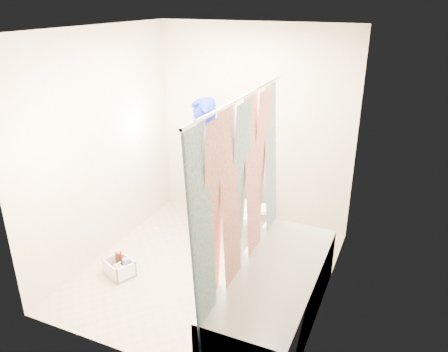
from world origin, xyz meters
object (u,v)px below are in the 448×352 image
at_px(bathtub, 274,292).
at_px(plumber, 203,168).
at_px(cleaning_caddy, 120,269).
at_px(toilet, 244,209).

bearing_deg(bathtub, plumber, 137.43).
xyz_separation_m(bathtub, cleaning_caddy, (-1.63, -0.03, -0.19)).
bearing_deg(plumber, bathtub, 0.71).
bearing_deg(toilet, plumber, 157.05).
bearing_deg(cleaning_caddy, plumber, 95.51).
height_order(plumber, cleaning_caddy, plumber).
height_order(bathtub, cleaning_caddy, bathtub).
height_order(toilet, plumber, plumber).
xyz_separation_m(bathtub, toilet, (-0.74, 1.16, 0.12)).
distance_m(bathtub, cleaning_caddy, 1.64).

